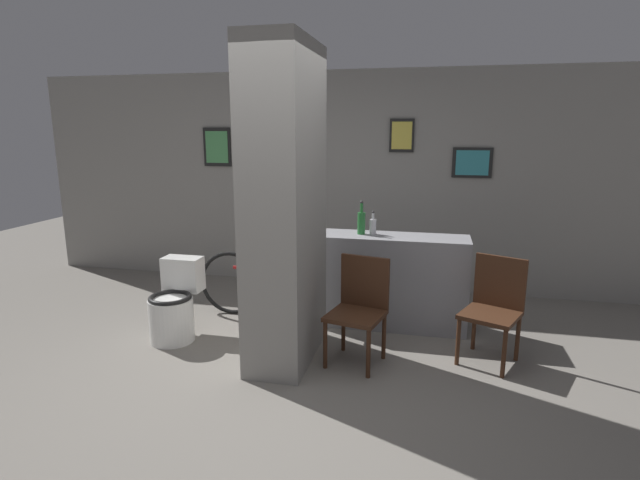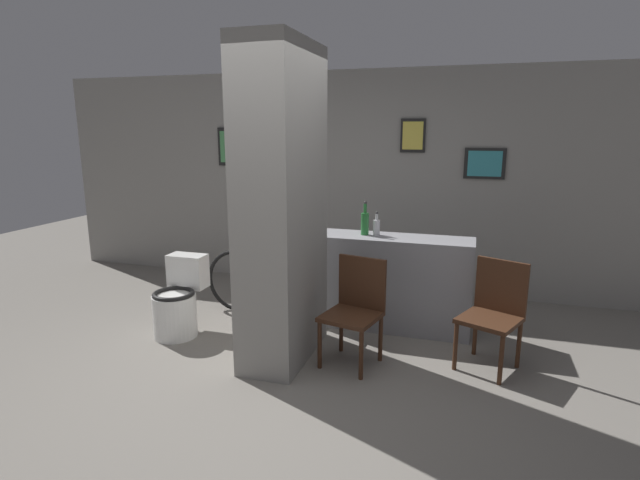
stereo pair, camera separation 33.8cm
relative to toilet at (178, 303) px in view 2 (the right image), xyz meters
The scene contains 10 objects.
ground_plane 1.40m from the toilet, 27.21° to the right, with size 14.00×14.00×0.00m, color slate.
wall_back 2.55m from the toilet, 58.77° to the left, with size 8.00×0.09×2.60m.
pillar_center 1.51m from the toilet, ahead, with size 0.50×1.01×2.60m.
counter_shelf 2.08m from the toilet, 21.90° to the left, with size 1.50×0.44×0.92m.
toilet is the anchor object (origin of this frame).
chair_near_pillar 1.75m from the toilet, ahead, with size 0.52×0.52×0.88m.
chair_by_doorway 2.85m from the toilet, ahead, with size 0.57×0.57×0.88m.
bicycle 1.01m from the toilet, 43.96° to the left, with size 1.60×0.42×0.73m.
bottle_tall 1.95m from the toilet, 25.87° to the left, with size 0.08×0.08×0.33m.
bottle_short 2.04m from the toilet, 24.93° to the left, with size 0.07×0.07×0.23m.
Camera 2 is at (1.41, -3.27, 1.93)m, focal length 28.00 mm.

